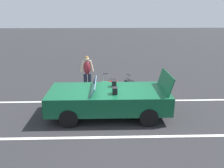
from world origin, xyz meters
TOP-DOWN VIEW (x-y plane):
  - ground_plane at (0.00, 0.00)m, footprint 80.00×80.00m
  - lot_line_near at (0.00, -1.22)m, footprint 18.00×0.12m
  - lot_line_mid at (0.00, 1.48)m, footprint 18.00×0.12m
  - convertible_car at (0.20, -0.00)m, footprint 4.15×1.85m
  - suitcase_large_black at (-0.93, -1.59)m, footprint 0.47×0.56m
  - suitcase_medium_bright at (0.11, -1.83)m, footprint 0.44×0.32m
  - suitcase_small_carryon at (-0.81, -2.18)m, footprint 0.38×0.39m
  - duffel_bag at (-0.21, -3.06)m, footprint 0.69×0.44m
  - traveler_person at (0.92, -2.41)m, footprint 0.61×0.27m

SIDE VIEW (x-z plane):
  - ground_plane at x=0.00m, z-range 0.00..0.00m
  - lot_line_near at x=0.00m, z-range 0.00..0.00m
  - lot_line_mid at x=0.00m, z-range 0.00..0.00m
  - duffel_bag at x=-0.21m, z-range -0.01..0.33m
  - suitcase_small_carryon at x=-0.81m, z-range -0.10..0.61m
  - suitcase_medium_bright at x=0.11m, z-range -0.18..0.81m
  - suitcase_large_black at x=-0.93m, z-range -0.15..0.89m
  - convertible_car at x=0.20m, z-range -0.17..1.36m
  - traveler_person at x=0.92m, z-range 0.10..1.76m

